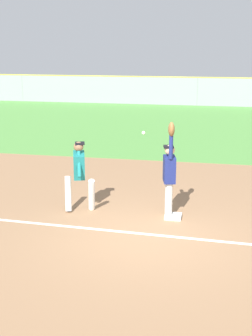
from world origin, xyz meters
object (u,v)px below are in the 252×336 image
object	(u,v)px
parked_car_black	(183,89)
baseball	(143,133)
parked_car_white	(105,87)
fielder	(169,171)
runner	(79,171)
first_base	(173,216)

from	to	relation	value
parked_car_black	baseball	bearing A→B (deg)	-94.46
parked_car_white	parked_car_black	bearing A→B (deg)	-12.87
fielder	baseball	world-z (taller)	fielder
parked_car_white	baseball	bearing A→B (deg)	-80.40
fielder	runner	world-z (taller)	fielder
baseball	parked_car_white	world-z (taller)	baseball
baseball	parked_car_white	distance (m)	25.59
parked_car_black	fielder	bearing A→B (deg)	-93.03
runner	baseball	size ratio (longest dim) A/B	23.24
fielder	baseball	xyz separation A→B (m)	(-0.59, -0.15, 0.89)
runner	parked_car_white	bearing A→B (deg)	84.86
baseball	parked_car_black	size ratio (longest dim) A/B	0.02
runner	parked_car_black	size ratio (longest dim) A/B	0.37
first_base	parked_car_white	xyz separation A→B (m)	(-7.67, 24.51, 0.63)
parked_car_black	first_base	bearing A→B (deg)	-92.74
runner	first_base	bearing A→B (deg)	-18.27
first_base	baseball	xyz separation A→B (m)	(-0.71, -0.08, 1.97)
first_base	parked_car_white	bearing A→B (deg)	107.38
parked_car_white	runner	bearing A→B (deg)	-83.75
first_base	baseball	size ratio (longest dim) A/B	5.14
first_base	baseball	world-z (taller)	baseball
first_base	parked_car_black	xyz separation A→B (m)	(-1.66, 23.81, 0.63)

